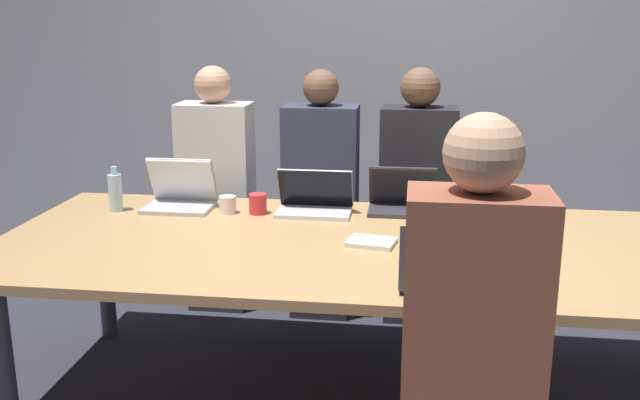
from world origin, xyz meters
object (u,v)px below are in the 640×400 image
object	(u,v)px
laptop_far_midleft	(315,200)
cup_far_center	(451,204)
person_far_midleft	(321,200)
bottle_far_left	(115,192)
cup_far_midleft	(258,204)
person_near_midright	(471,359)
person_far_left	(217,194)
stapler	(480,259)
cup_far_left	(228,205)
laptop_far_left	(181,194)
person_far_center	(416,201)
laptop_near_midright	(448,272)
laptop_far_center	(402,199)
cup_near_midright	(524,281)

from	to	relation	value
laptop_far_midleft	cup_far_center	bearing A→B (deg)	5.14
person_far_midleft	bottle_far_left	size ratio (longest dim) A/B	6.29
person_far_midleft	cup_far_midleft	world-z (taller)	person_far_midleft
laptop_far_midleft	person_near_midright	distance (m)	1.48
person_far_left	bottle_far_left	distance (m)	0.71
stapler	person_far_midleft	bearing A→B (deg)	90.06
cup_far_left	cup_far_center	bearing A→B (deg)	6.30
laptop_far_left	bottle_far_left	xyz separation A→B (m)	(-0.29, -0.10, 0.02)
cup_far_midleft	person_near_midright	xyz separation A→B (m)	(0.91, -1.28, -0.09)
cup_far_center	person_far_midleft	size ratio (longest dim) A/B	0.07
person_far_center	laptop_near_midright	size ratio (longest dim) A/B	4.14
cup_far_left	stapler	size ratio (longest dim) A/B	0.56
laptop_far_center	laptop_near_midright	xyz separation A→B (m)	(0.18, -1.00, 0.01)
cup_far_midleft	laptop_far_left	xyz separation A→B (m)	(-0.40, 0.06, 0.02)
laptop_far_center	bottle_far_left	world-z (taller)	same
bottle_far_left	person_near_midright	bearing A→B (deg)	-37.66
laptop_near_midright	cup_near_midright	size ratio (longest dim) A/B	3.76
person_far_midleft	cup_far_midleft	distance (m)	0.60
laptop_far_midleft	person_far_left	bearing A→B (deg)	140.00
laptop_far_center	cup_far_midleft	bearing A→B (deg)	-169.15
laptop_far_midleft	cup_far_midleft	xyz separation A→B (m)	(-0.27, -0.05, -0.01)
bottle_far_left	stapler	bearing A→B (deg)	-18.11
laptop_far_midleft	laptop_near_midright	distance (m)	1.09
person_near_midright	cup_near_midright	xyz separation A→B (m)	(0.20, 0.41, 0.09)
cup_far_center	laptop_near_midright	size ratio (longest dim) A/B	0.30
cup_far_center	person_far_left	size ratio (longest dim) A/B	0.07
person_near_midright	stapler	world-z (taller)	person_near_midright
person_far_midleft	person_near_midright	distance (m)	1.95
bottle_far_left	stapler	xyz separation A→B (m)	(1.68, -0.55, -0.07)
person_near_midright	cup_far_left	distance (m)	1.65
cup_far_center	laptop_near_midright	distance (m)	0.97
person_far_center	cup_far_midleft	bearing A→B (deg)	-143.69
laptop_near_midright	cup_far_left	bearing A→B (deg)	-40.56
laptop_far_center	cup_near_midright	distance (m)	1.08
person_far_center	cup_far_center	xyz separation A→B (m)	(0.16, -0.45, 0.11)
laptop_far_center	cup_far_left	world-z (taller)	laptop_far_center
laptop_near_midright	stapler	size ratio (longest dim) A/B	2.24
person_near_midright	laptop_near_midright	bearing A→B (deg)	-82.20
stapler	laptop_far_center	bearing A→B (deg)	79.70
person_near_midright	stapler	bearing A→B (deg)	-96.31
person_near_midright	cup_far_left	xyz separation A→B (m)	(-1.06, 1.26, 0.09)
laptop_far_center	person_far_midleft	distance (m)	0.63
person_far_left	laptop_far_midleft	bearing A→B (deg)	-40.00
person_far_center	person_near_midright	world-z (taller)	person_near_midright
laptop_near_midright	bottle_far_left	bearing A→B (deg)	-28.20
laptop_far_midleft	bottle_far_left	bearing A→B (deg)	-174.83
laptop_far_center	person_near_midright	world-z (taller)	person_near_midright
cup_near_midright	cup_far_left	world-z (taller)	cup_near_midright
person_far_center	cup_near_midright	distance (m)	1.46
laptop_near_midright	person_far_left	bearing A→B (deg)	-49.78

